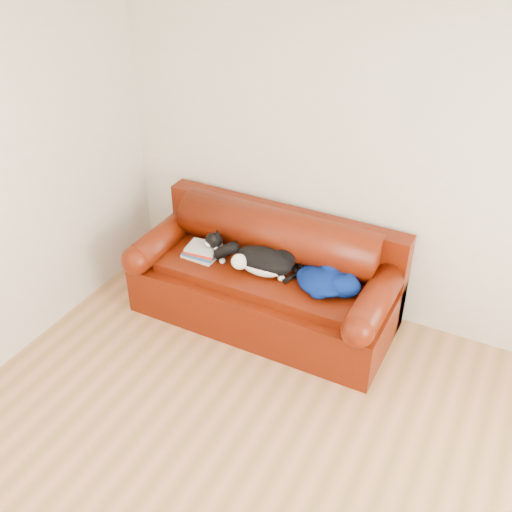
{
  "coord_description": "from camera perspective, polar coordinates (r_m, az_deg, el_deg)",
  "views": [
    {
      "loc": [
        1.0,
        -2.01,
        3.19
      ],
      "look_at": [
        -0.75,
        1.35,
        0.7
      ],
      "focal_mm": 42.0,
      "sensor_mm": 36.0,
      "label": 1
    }
  ],
  "objects": [
    {
      "name": "sofa_base",
      "position": [
        4.91,
        0.78,
        -3.64
      ],
      "size": [
        2.1,
        0.9,
        0.5
      ],
      "color": "#3F0802",
      "rests_on": "ground"
    },
    {
      "name": "cat",
      "position": [
        4.65,
        0.66,
        -0.55
      ],
      "size": [
        0.69,
        0.44,
        0.25
      ],
      "rotation": [
        0.0,
        0.0,
        0.43
      ],
      "color": "black",
      "rests_on": "sofa_base"
    },
    {
      "name": "sofa_back",
      "position": [
        4.91,
        2.08,
        0.71
      ],
      "size": [
        2.1,
        1.01,
        0.88
      ],
      "color": "#3F0802",
      "rests_on": "ground"
    },
    {
      "name": "book_stack",
      "position": [
        4.88,
        -5.13,
        0.46
      ],
      "size": [
        0.28,
        0.22,
        0.1
      ],
      "rotation": [
        0.0,
        0.0,
        0.04
      ],
      "color": "beige",
      "rests_on": "sofa_base"
    },
    {
      "name": "ground",
      "position": [
        3.9,
        0.69,
        -21.5
      ],
      "size": [
        4.5,
        4.5,
        0.0
      ],
      "primitive_type": "plane",
      "color": "olive",
      "rests_on": "ground"
    },
    {
      "name": "blanket",
      "position": [
        4.53,
        6.8,
        -2.32
      ],
      "size": [
        0.58,
        0.47,
        0.15
      ],
      "rotation": [
        0.0,
        0.0,
        0.32
      ],
      "color": "#020444",
      "rests_on": "sofa_base"
    },
    {
      "name": "room_shell",
      "position": [
        2.68,
        3.44,
        -1.32
      ],
      "size": [
        4.52,
        4.02,
        2.61
      ],
      "color": "beige",
      "rests_on": "ground"
    }
  ]
}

